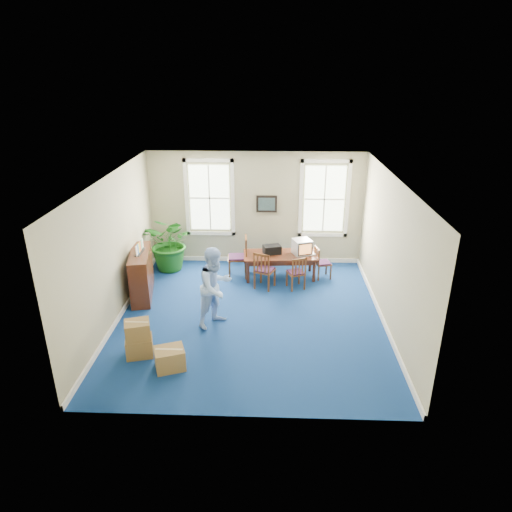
{
  "coord_description": "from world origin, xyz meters",
  "views": [
    {
      "loc": [
        0.47,
        -9.11,
        5.29
      ],
      "look_at": [
        0.1,
        0.6,
        1.25
      ],
      "focal_mm": 32.0,
      "sensor_mm": 36.0,
      "label": 1
    }
  ],
  "objects_px": {
    "crt_tv": "(302,247)",
    "man": "(216,287)",
    "potted_plant": "(171,243)",
    "cardboard_boxes": "(150,335)",
    "conference_table": "(280,266)",
    "credenza": "(141,273)",
    "chair_near_left": "(265,270)"
  },
  "relations": [
    {
      "from": "credenza",
      "to": "cardboard_boxes",
      "type": "xyz_separation_m",
      "value": [
        0.81,
        -2.45,
        -0.21
      ]
    },
    {
      "from": "chair_near_left",
      "to": "potted_plant",
      "type": "distance_m",
      "value": 2.84
    },
    {
      "from": "crt_tv",
      "to": "man",
      "type": "xyz_separation_m",
      "value": [
        -2.0,
        -2.55,
        0.04
      ]
    },
    {
      "from": "potted_plant",
      "to": "cardboard_boxes",
      "type": "xyz_separation_m",
      "value": [
        0.41,
        -4.06,
        -0.4
      ]
    },
    {
      "from": "potted_plant",
      "to": "chair_near_left",
      "type": "bearing_deg",
      "value": -22.03
    },
    {
      "from": "credenza",
      "to": "cardboard_boxes",
      "type": "distance_m",
      "value": 2.59
    },
    {
      "from": "man",
      "to": "cardboard_boxes",
      "type": "distance_m",
      "value": 1.73
    },
    {
      "from": "man",
      "to": "credenza",
      "type": "bearing_deg",
      "value": 97.67
    },
    {
      "from": "conference_table",
      "to": "credenza",
      "type": "relative_size",
      "value": 1.26
    },
    {
      "from": "credenza",
      "to": "man",
      "type": "bearing_deg",
      "value": -43.41
    },
    {
      "from": "man",
      "to": "crt_tv",
      "type": "bearing_deg",
      "value": 2.26
    },
    {
      "from": "man",
      "to": "potted_plant",
      "type": "bearing_deg",
      "value": 69.21
    },
    {
      "from": "conference_table",
      "to": "crt_tv",
      "type": "bearing_deg",
      "value": -0.14
    },
    {
      "from": "chair_near_left",
      "to": "potted_plant",
      "type": "xyz_separation_m",
      "value": [
        -2.62,
        1.06,
        0.29
      ]
    },
    {
      "from": "crt_tv",
      "to": "chair_near_left",
      "type": "relative_size",
      "value": 0.48
    },
    {
      "from": "conference_table",
      "to": "credenza",
      "type": "bearing_deg",
      "value": -164.97
    },
    {
      "from": "chair_near_left",
      "to": "man",
      "type": "distance_m",
      "value": 2.14
    },
    {
      "from": "conference_table",
      "to": "potted_plant",
      "type": "bearing_deg",
      "value": 167.97
    },
    {
      "from": "cardboard_boxes",
      "to": "credenza",
      "type": "bearing_deg",
      "value": 108.38
    },
    {
      "from": "conference_table",
      "to": "cardboard_boxes",
      "type": "distance_m",
      "value": 4.5
    },
    {
      "from": "man",
      "to": "cardboard_boxes",
      "type": "bearing_deg",
      "value": 174.86
    },
    {
      "from": "cardboard_boxes",
      "to": "conference_table",
      "type": "bearing_deg",
      "value": 54.52
    },
    {
      "from": "cardboard_boxes",
      "to": "crt_tv",
      "type": "bearing_deg",
      "value": 49.32
    },
    {
      "from": "chair_near_left",
      "to": "potted_plant",
      "type": "relative_size",
      "value": 0.64
    },
    {
      "from": "crt_tv",
      "to": "potted_plant",
      "type": "xyz_separation_m",
      "value": [
        -3.59,
        0.35,
        -0.07
      ]
    },
    {
      "from": "man",
      "to": "potted_plant",
      "type": "distance_m",
      "value": 3.31
    },
    {
      "from": "man",
      "to": "cardboard_boxes",
      "type": "height_order",
      "value": "man"
    },
    {
      "from": "conference_table",
      "to": "cardboard_boxes",
      "type": "relative_size",
      "value": 1.41
    },
    {
      "from": "man",
      "to": "credenza",
      "type": "height_order",
      "value": "man"
    },
    {
      "from": "conference_table",
      "to": "cardboard_boxes",
      "type": "height_order",
      "value": "cardboard_boxes"
    },
    {
      "from": "crt_tv",
      "to": "credenza",
      "type": "distance_m",
      "value": 4.2
    },
    {
      "from": "crt_tv",
      "to": "credenza",
      "type": "bearing_deg",
      "value": 177.11
    }
  ]
}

